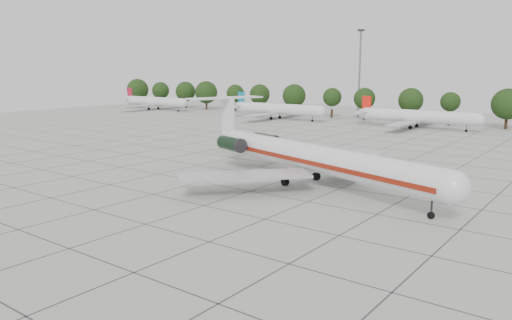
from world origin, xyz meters
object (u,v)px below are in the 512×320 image
(bg_airliner_c, at_px, (417,117))
(main_airliner, at_px, (305,156))
(bg_airliner_a, at_px, (155,102))
(floodlight_mast, at_px, (360,68))
(bg_airliner_b, at_px, (278,109))

(bg_airliner_c, bearing_deg, main_airliner, -82.43)
(bg_airliner_a, relative_size, floodlight_mast, 1.11)
(bg_airliner_b, height_order, bg_airliner_c, same)
(bg_airliner_c, bearing_deg, bg_airliner_b, -177.22)
(bg_airliner_a, bearing_deg, floodlight_mast, 15.91)
(main_airliner, bearing_deg, floodlight_mast, 128.71)
(main_airliner, height_order, bg_airliner_a, main_airliner)
(bg_airliner_b, relative_size, floodlight_mast, 1.11)
(bg_airliner_b, distance_m, bg_airliner_c, 39.43)
(bg_airliner_b, xyz_separation_m, bg_airliner_c, (39.39, 1.92, 0.00))
(bg_airliner_c, xyz_separation_m, floodlight_mast, (-24.27, 18.52, 11.37))
(bg_airliner_a, bearing_deg, bg_airliner_c, 0.51)
(bg_airliner_b, xyz_separation_m, floodlight_mast, (15.11, 20.43, 11.37))
(bg_airliner_a, height_order, bg_airliner_c, same)
(main_airliner, height_order, floodlight_mast, floodlight_mast)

